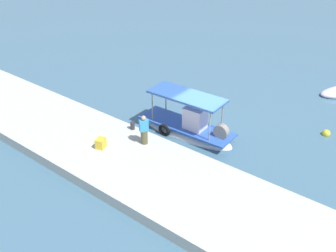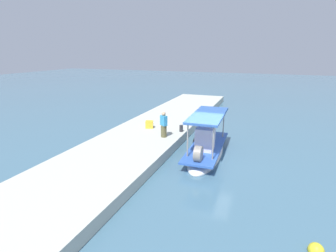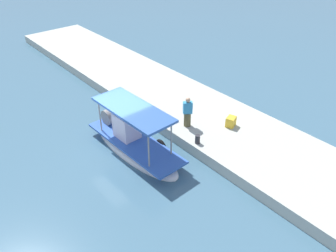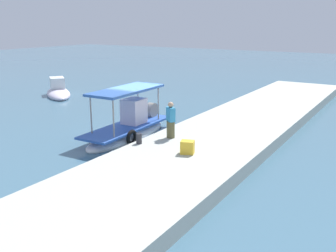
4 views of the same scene
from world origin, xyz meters
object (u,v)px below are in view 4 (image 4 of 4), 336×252
Objects in this scene: main_fishing_boat at (129,128)px; moored_boat_near at (58,92)px; fisherman_near_bollard at (171,122)px; cargo_crate at (187,147)px; mooring_bollard at (139,139)px; marker_buoy at (130,103)px.

main_fishing_boat is 1.20× the size of moored_boat_near.
fisherman_near_bollard is at bearing -114.64° from moored_boat_near.
mooring_bollard is at bearing 89.44° from cargo_crate.
cargo_crate is 0.10× the size of moored_boat_near.
main_fishing_boat is 3.07m from fisherman_near_bollard.
cargo_crate reaches higher than marker_buoy.
marker_buoy is (8.36, 9.25, -0.74)m from cargo_crate.
fisherman_near_bollard is 3.13× the size of cargo_crate.
marker_buoy is (8.34, 6.92, -0.70)m from mooring_bollard.
marker_buoy is (6.21, 4.73, -0.33)m from main_fishing_boat.
moored_boat_near reaches higher than cargo_crate.
moored_boat_near is at bearing 93.06° from marker_buoy.
fisherman_near_bollard reaches higher than moored_boat_near.
main_fishing_boat reaches higher than marker_buoy.
cargo_crate is 1.13× the size of marker_buoy.
cargo_crate is at bearing -115.40° from main_fishing_boat.
main_fishing_boat is at bearing -142.69° from marker_buoy.
moored_boat_near is at bearing 63.33° from cargo_crate.
main_fishing_boat is 13.01× the size of marker_buoy.
marker_buoy is 6.69m from moored_boat_near.
main_fishing_boat is 5.02m from cargo_crate.
main_fishing_boat is at bearing 76.46° from fisherman_near_bollard.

